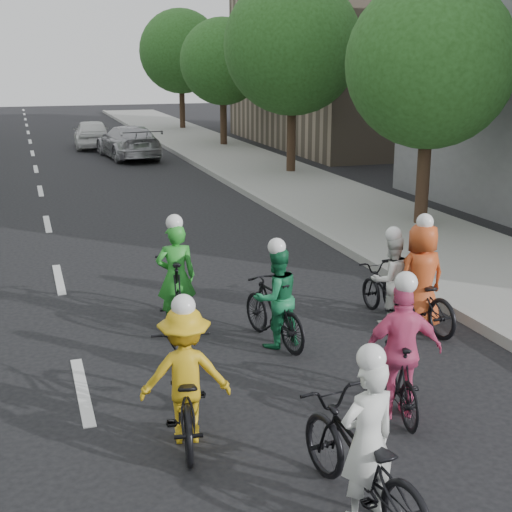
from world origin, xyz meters
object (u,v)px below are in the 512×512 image
cyclist_3 (275,305)px  cyclist_6 (399,363)px  cyclist_0 (362,457)px  follow_car_lead (128,142)px  cyclist_4 (175,287)px  follow_car_trail (92,134)px  cyclist_1 (389,288)px  cyclist_5 (184,385)px  cyclist_2 (418,288)px

cyclist_3 → cyclist_6: 2.56m
cyclist_0 → follow_car_lead: size_ratio=0.43×
cyclist_4 → follow_car_trail: (1.16, 24.36, 0.03)m
cyclist_1 → cyclist_3: (-2.05, -0.34, 0.06)m
cyclist_0 → cyclist_5: cyclist_0 is taller
cyclist_2 → cyclist_3: size_ratio=1.13×
cyclist_3 → follow_car_trail: bearing=-101.2°
cyclist_4 → cyclist_3: bearing=141.7°
cyclist_3 → cyclist_4: (-1.22, 1.18, 0.03)m
cyclist_0 → cyclist_6: cyclist_6 is taller
cyclist_6 → follow_car_lead: size_ratio=0.37×
cyclist_0 → cyclist_3: (0.61, 4.07, 0.04)m
follow_car_lead → follow_car_trail: bearing=-81.6°
cyclist_0 → cyclist_6: 2.03m
cyclist_0 → cyclist_6: bearing=-137.2°
cyclist_0 → follow_car_trail: (0.55, 29.61, 0.10)m
cyclist_3 → follow_car_lead: 21.33m
cyclist_4 → follow_car_lead: (2.25, 20.12, 0.05)m
cyclist_0 → cyclist_4: cyclist_4 is taller
cyclist_3 → cyclist_4: 1.70m
cyclist_0 → cyclist_4: 5.29m
cyclist_4 → cyclist_5: 3.44m
cyclist_5 → follow_car_lead: (2.87, 23.50, 0.08)m
cyclist_5 → cyclist_2: bearing=-142.9°
cyclist_4 → follow_car_lead: size_ratio=0.40×
cyclist_1 → cyclist_4: size_ratio=0.87×
cyclist_5 → cyclist_6: 2.51m
follow_car_trail → cyclist_5: bearing=89.3°
cyclist_2 → follow_car_trail: bearing=-89.9°
follow_car_lead → cyclist_1: bearing=86.8°
follow_car_lead → cyclist_5: bearing=77.0°
cyclist_2 → cyclist_5: size_ratio=0.96×
follow_car_lead → follow_car_trail: 4.38m
cyclist_4 → cyclist_1: bearing=171.3°
cyclist_0 → cyclist_1: 5.15m
follow_car_lead → cyclist_3: bearing=81.2°
cyclist_1 → cyclist_3: 2.07m
cyclist_5 → follow_car_lead: size_ratio=0.42×
cyclist_6 → follow_car_trail: (-0.71, 28.02, 0.03)m
cyclist_1 → cyclist_6: 3.14m
cyclist_2 → follow_car_lead: 21.37m
cyclist_2 → cyclist_6: 2.99m
cyclist_2 → follow_car_lead: bearing=-91.8°
cyclist_1 → cyclist_0: bearing=57.1°
cyclist_4 → cyclist_5: cyclist_4 is taller
cyclist_0 → cyclist_3: bearing=-107.3°
cyclist_1 → cyclist_5: size_ratio=0.82×
cyclist_0 → follow_car_lead: bearing=-102.5°
cyclist_0 → cyclist_3: 4.11m
cyclist_3 → cyclist_6: (0.65, -2.47, 0.04)m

